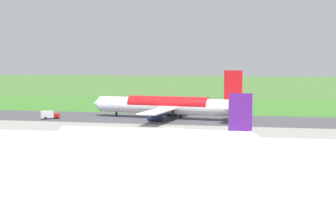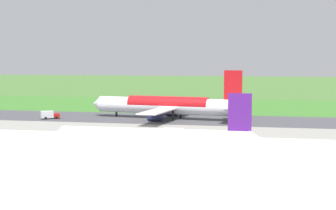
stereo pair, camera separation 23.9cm
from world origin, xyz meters
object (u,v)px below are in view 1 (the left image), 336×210
(airliner_main, at_px, (169,105))
(airliner_parked_mid, at_px, (155,138))
(service_truck_fuel, at_px, (49,115))
(traffic_cone_orange, at_px, (107,105))
(no_stopping_sign, at_px, (122,103))

(airliner_main, distance_m, airliner_parked_mid, 60.83)
(service_truck_fuel, distance_m, traffic_cone_orange, 47.80)
(airliner_parked_mid, distance_m, service_truck_fuel, 69.93)
(airliner_parked_mid, relative_size, traffic_cone_orange, 79.15)
(airliner_parked_mid, bearing_deg, airliner_main, -81.46)
(airliner_parked_mid, xyz_separation_m, service_truck_fuel, (46.70, -52.01, -2.08))
(airliner_main, xyz_separation_m, traffic_cone_orange, (33.93, -39.50, -4.08))
(airliner_parked_mid, distance_m, traffic_cone_orange, 108.57)
(airliner_parked_mid, bearing_deg, service_truck_fuel, -48.08)
(airliner_parked_mid, distance_m, no_stopping_sign, 106.43)
(airliner_main, xyz_separation_m, airliner_parked_mid, (-9.03, 60.15, -0.87))
(airliner_parked_mid, xyz_separation_m, no_stopping_sign, (36.80, -99.85, -2.11))
(no_stopping_sign, bearing_deg, airliner_main, 124.98)
(airliner_main, relative_size, airliner_parked_mid, 1.24)
(airliner_main, bearing_deg, airliner_parked_mid, 98.54)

